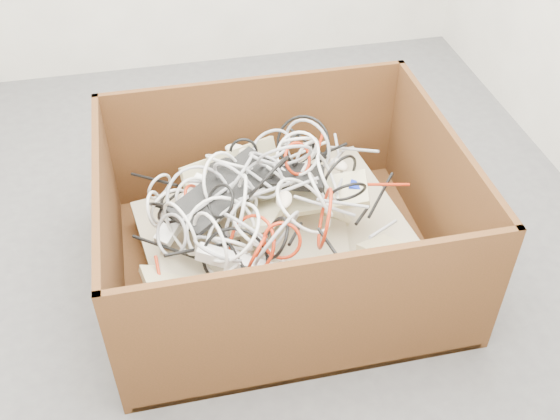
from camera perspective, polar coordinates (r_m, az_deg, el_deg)
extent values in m
plane|color=#48484A|center=(2.85, -2.32, -1.42)|extent=(3.00, 3.00, 0.00)
cube|color=silver|center=(0.95, 12.33, -6.23)|extent=(3.00, 0.04, 2.50)
cube|color=#39270E|center=(2.66, 0.09, -4.93)|extent=(1.29, 1.07, 0.03)
cube|color=#39270E|center=(2.87, -2.14, 6.37)|extent=(1.29, 0.03, 0.58)
cube|color=#39270E|center=(2.12, 3.16, -9.77)|extent=(1.29, 0.02, 0.58)
cube|color=#39270E|center=(2.64, 13.61, 1.47)|extent=(0.02, 1.02, 0.58)
cube|color=#39270E|center=(2.45, -14.52, -2.54)|extent=(0.02, 1.02, 0.58)
cube|color=tan|center=(2.62, -0.01, -3.51)|extent=(1.13, 0.98, 0.21)
cube|color=tan|center=(2.50, -2.05, -3.76)|extent=(0.81, 0.73, 0.22)
cube|color=tan|center=(2.70, -4.51, 0.89)|extent=(0.46, 0.27, 0.09)
cube|color=tan|center=(2.72, 2.12, 1.23)|extent=(0.44, 0.38, 0.15)
cube|color=tan|center=(2.45, 1.45, -4.29)|extent=(0.25, 0.46, 0.06)
cube|color=tan|center=(2.35, -6.58, -5.88)|extent=(0.45, 0.17, 0.21)
cube|color=tan|center=(2.41, 11.68, -4.36)|extent=(0.35, 0.44, 0.17)
cube|color=tan|center=(2.60, -4.17, 3.44)|extent=(0.42, 0.28, 0.19)
cube|color=tan|center=(2.47, -1.22, 0.02)|extent=(0.32, 0.43, 0.22)
cube|color=tan|center=(2.52, 2.71, 1.23)|extent=(0.45, 0.25, 0.16)
cube|color=black|center=(2.48, -1.22, 3.12)|extent=(0.46, 0.28, 0.04)
cube|color=black|center=(2.39, -4.81, 1.80)|extent=(0.44, 0.39, 0.08)
ellipsoid|color=beige|center=(2.51, -6.77, 1.11)|extent=(0.11, 0.10, 0.03)
ellipsoid|color=beige|center=(2.65, 5.09, 3.95)|extent=(0.09, 0.11, 0.03)
ellipsoid|color=beige|center=(2.20, -1.01, -6.58)|extent=(0.10, 0.08, 0.03)
ellipsoid|color=beige|center=(2.30, 0.36, 0.90)|extent=(0.08, 0.11, 0.03)
ellipsoid|color=beige|center=(2.62, -3.83, 5.28)|extent=(0.11, 0.09, 0.03)
ellipsoid|color=black|center=(2.27, 9.19, -6.01)|extent=(0.11, 0.09, 0.03)
cube|color=white|center=(2.43, -8.40, 0.01)|extent=(0.24, 0.28, 0.13)
cube|color=white|center=(2.21, -3.79, -4.51)|extent=(0.27, 0.16, 0.09)
cube|color=#0B1FAD|center=(2.51, 6.57, 2.09)|extent=(0.06, 0.06, 0.03)
torus|color=black|center=(2.47, -7.80, 0.03)|extent=(0.24, 0.27, 0.13)
torus|color=silver|center=(2.49, 1.53, 4.92)|extent=(0.20, 0.17, 0.18)
torus|color=#939498|center=(2.42, -1.39, 2.65)|extent=(0.19, 0.13, 0.17)
torus|color=#939498|center=(2.37, -7.09, 1.08)|extent=(0.33, 0.23, 0.25)
torus|color=#A7240B|center=(2.15, 0.18, -2.68)|extent=(0.15, 0.11, 0.12)
torus|color=black|center=(2.22, -3.91, -4.32)|extent=(0.31, 0.17, 0.28)
torus|color=silver|center=(2.47, -9.46, 0.22)|extent=(0.19, 0.10, 0.20)
torus|color=black|center=(2.59, 1.77, 5.35)|extent=(0.18, 0.08, 0.18)
torus|color=black|center=(2.28, -5.18, 0.78)|extent=(0.11, 0.17, 0.15)
torus|color=silver|center=(2.41, -4.91, 2.38)|extent=(0.18, 0.27, 0.29)
torus|color=#A7240B|center=(2.18, -1.96, -3.64)|extent=(0.11, 0.16, 0.17)
torus|color=#A7240B|center=(2.20, -2.48, -3.00)|extent=(0.19, 0.22, 0.22)
torus|color=black|center=(2.43, -8.17, 0.68)|extent=(0.26, 0.25, 0.16)
torus|color=black|center=(2.41, -9.02, 0.10)|extent=(0.21, 0.18, 0.20)
torus|color=silver|center=(2.27, -5.15, -1.85)|extent=(0.32, 0.22, 0.24)
torus|color=black|center=(2.49, 5.16, 2.90)|extent=(0.22, 0.15, 0.26)
torus|color=#939498|center=(2.29, -3.36, -0.57)|extent=(0.18, 0.14, 0.22)
torus|color=silver|center=(2.56, 1.60, 5.92)|extent=(0.19, 0.14, 0.15)
torus|color=silver|center=(2.51, -4.14, 4.14)|extent=(0.22, 0.22, 0.19)
torus|color=#939498|center=(2.34, -3.93, 2.45)|extent=(0.18, 0.22, 0.26)
torus|color=silver|center=(2.30, -3.53, 0.46)|extent=(0.10, 0.24, 0.23)
torus|color=#A7240B|center=(2.25, 3.90, -0.73)|extent=(0.09, 0.29, 0.30)
torus|color=#939498|center=(2.21, -0.31, -2.54)|extent=(0.20, 0.27, 0.30)
torus|color=#939498|center=(2.22, -2.93, -1.56)|extent=(0.19, 0.17, 0.21)
torus|color=black|center=(2.35, 5.87, 1.55)|extent=(0.19, 0.09, 0.18)
torus|color=silver|center=(2.43, -7.64, 1.32)|extent=(0.17, 0.10, 0.18)
torus|color=silver|center=(2.21, -2.73, -2.07)|extent=(0.14, 0.19, 0.14)
torus|color=silver|center=(2.55, 2.41, 5.00)|extent=(0.14, 0.10, 0.16)
torus|color=black|center=(2.18, -0.35, -2.45)|extent=(0.10, 0.17, 0.14)
torus|color=#939498|center=(2.55, 2.35, 5.53)|extent=(0.18, 0.25, 0.30)
torus|color=silver|center=(2.21, -4.16, -1.95)|extent=(0.27, 0.33, 0.21)
torus|color=#A7240B|center=(2.47, 1.53, 4.47)|extent=(0.17, 0.12, 0.15)
torus|color=#939498|center=(2.22, -5.34, -3.38)|extent=(0.17, 0.21, 0.17)
torus|color=silver|center=(2.45, -10.80, 0.07)|extent=(0.06, 0.19, 0.19)
torus|color=#939498|center=(2.56, -0.76, 5.72)|extent=(0.16, 0.17, 0.08)
torus|color=silver|center=(2.24, -4.20, -2.99)|extent=(0.16, 0.14, 0.17)
torus|color=#939498|center=(2.40, 0.40, 4.67)|extent=(0.30, 0.18, 0.25)
torus|color=black|center=(2.33, -1.27, 2.54)|extent=(0.27, 0.24, 0.26)
torus|color=black|center=(2.58, -3.19, 5.08)|extent=(0.16, 0.05, 0.16)
torus|color=silver|center=(2.66, -10.42, 2.00)|extent=(0.14, 0.11, 0.17)
torus|color=silver|center=(2.31, 2.07, 0.40)|extent=(0.26, 0.28, 0.16)
torus|color=#A7240B|center=(2.57, -5.98, 2.67)|extent=(0.10, 0.09, 0.11)
torus|color=silver|center=(2.27, -8.63, -1.64)|extent=(0.13, 0.23, 0.25)
torus|color=silver|center=(2.35, 3.54, 1.36)|extent=(0.11, 0.24, 0.22)
torus|color=silver|center=(2.42, 4.17, 2.76)|extent=(0.12, 0.26, 0.25)
torus|color=#939498|center=(2.45, -3.80, 2.90)|extent=(0.21, 0.22, 0.25)
torus|color=#939498|center=(2.29, -9.40, -2.17)|extent=(0.14, 0.18, 0.19)
torus|color=silver|center=(2.20, -6.10, -3.03)|extent=(0.14, 0.25, 0.27)
torus|color=#939498|center=(2.43, -1.40, 4.50)|extent=(0.15, 0.16, 0.07)
torus|color=#A7240B|center=(2.42, -7.34, 0.81)|extent=(0.10, 0.18, 0.16)
torus|color=black|center=(2.60, 1.99, 5.85)|extent=(0.28, 0.20, 0.25)
cylinder|color=black|center=(2.65, -10.86, 2.61)|extent=(0.18, 0.15, 0.03)
cylinder|color=#939498|center=(2.13, -3.25, -6.60)|extent=(0.09, 0.13, 0.03)
cylinder|color=silver|center=(2.38, -3.18, 0.83)|extent=(0.24, 0.15, 0.02)
cylinder|color=#939498|center=(2.30, -1.09, 1.69)|extent=(0.23, 0.14, 0.08)
cylinder|color=black|center=(2.56, 8.73, 1.29)|extent=(0.16, 0.18, 0.07)
cylinder|color=#939498|center=(2.70, 5.15, 4.55)|extent=(0.04, 0.23, 0.09)
cylinder|color=silver|center=(2.57, 2.69, 4.67)|extent=(0.13, 0.21, 0.04)
cylinder|color=#939498|center=(2.25, 8.42, -5.54)|extent=(0.08, 0.12, 0.03)
cylinder|color=silver|center=(2.19, 0.36, -4.57)|extent=(0.18, 0.22, 0.07)
cylinder|color=#939498|center=(2.33, 3.88, 0.36)|extent=(0.21, 0.11, 0.06)
cylinder|color=#A7240B|center=(2.29, -10.37, -5.88)|extent=(0.02, 0.19, 0.05)
cylinder|color=black|center=(2.20, 4.12, -2.73)|extent=(0.05, 0.12, 0.03)
cylinder|color=#939498|center=(2.28, 8.95, -1.63)|extent=(0.15, 0.13, 0.07)
cylinder|color=silver|center=(2.41, -0.09, 3.03)|extent=(0.08, 0.11, 0.03)
cylinder|color=#939498|center=(2.45, -4.32, 2.99)|extent=(0.18, 0.20, 0.03)
cylinder|color=#939498|center=(2.68, 4.92, 4.51)|extent=(0.13, 0.18, 0.08)
cylinder|color=black|center=(2.59, 2.00, 4.62)|extent=(0.13, 0.18, 0.08)
cylinder|color=silver|center=(2.61, 1.38, 4.80)|extent=(0.26, 0.07, 0.05)
cylinder|color=#A7240B|center=(2.55, 9.00, 2.20)|extent=(0.21, 0.02, 0.04)
cylinder|color=#939498|center=(2.45, -4.61, 2.51)|extent=(0.21, 0.22, 0.07)
cylinder|color=black|center=(2.65, 4.01, 4.98)|extent=(0.20, 0.09, 0.02)
cylinder|color=#939498|center=(2.32, -6.18, 0.76)|extent=(0.21, 0.16, 0.03)
cylinder|color=black|center=(2.22, 1.34, -2.08)|extent=(0.08, 0.13, 0.04)
cylinder|color=#939498|center=(2.45, -6.06, 2.38)|extent=(0.20, 0.03, 0.05)
cylinder|color=#939498|center=(2.33, 1.67, 2.17)|extent=(0.14, 0.02, 0.06)
cylinder|color=#A7240B|center=(2.66, 3.60, 6.23)|extent=(0.07, 0.13, 0.03)
cylinder|color=black|center=(2.33, 7.17, -0.43)|extent=(0.09, 0.12, 0.04)
cylinder|color=black|center=(2.36, -9.95, -3.19)|extent=(0.22, 0.17, 0.02)
cylinder|color=black|center=(2.22, -3.94, -3.74)|extent=(0.08, 0.29, 0.02)
cylinder|color=#939498|center=(2.39, -1.81, 2.71)|extent=(0.09, 0.10, 0.04)
cylinder|color=#939498|center=(2.70, 6.44, 5.25)|extent=(0.16, 0.17, 0.08)
cylinder|color=#939498|center=(2.30, 5.47, 0.58)|extent=(0.18, 0.07, 0.04)
cylinder|color=black|center=(2.26, -6.68, -3.32)|extent=(0.27, 0.09, 0.07)
cylinder|color=silver|center=(2.16, -4.21, -5.14)|extent=(0.15, 0.15, 0.05)
cylinder|color=black|center=(2.71, 2.73, 5.59)|extent=(0.17, 0.21, 0.10)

